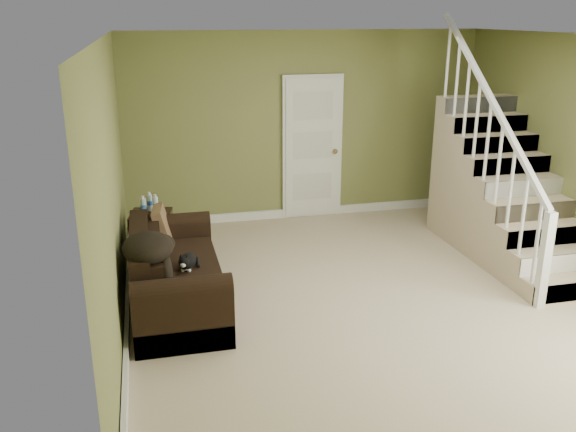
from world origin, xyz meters
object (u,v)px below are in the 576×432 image
sofa (173,277)px  side_table (152,234)px  cat (188,261)px  banana (199,283)px

sofa → side_table: bearing=97.2°
sofa → side_table: size_ratio=2.54×
cat → sofa: bearing=157.2°
side_table → banana: 1.94m
side_table → cat: bearing=-77.7°
cat → banana: size_ratio=2.27×
sofa → side_table: 1.37m
banana → sofa: bearing=88.8°
sofa → banana: size_ratio=10.40×
cat → banana: cat is taller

